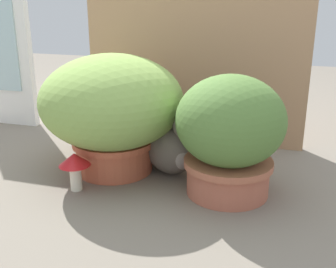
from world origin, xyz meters
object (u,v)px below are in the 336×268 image
Objects in this scene: cat at (172,145)px; mushroom_ornament_red at (75,163)px; grass_planter at (112,107)px; leafy_planter at (230,133)px.

cat is 2.23× the size of mushroom_ornament_red.
grass_planter reaches higher than mushroom_ornament_red.
cat is at bearing 39.96° from mushroom_ornament_red.
leafy_planter is (0.47, -0.08, -0.04)m from grass_planter.
grass_planter reaches higher than cat.
grass_planter is 1.75× the size of cat.
leafy_planter reaches higher than mushroom_ornament_red.
leafy_planter is 3.00× the size of mushroom_ornament_red.
grass_planter is 0.48m from leafy_planter.
mushroom_ornament_red is at bearing -165.65° from leafy_planter.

